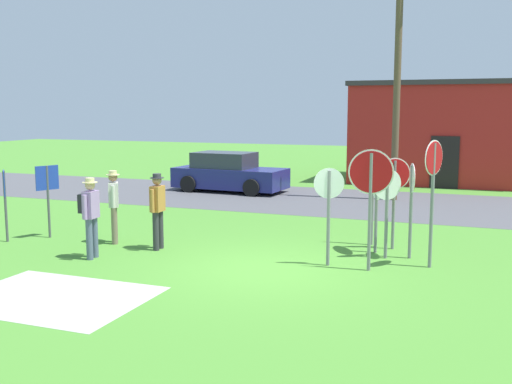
% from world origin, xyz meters
% --- Properties ---
extents(ground_plane, '(80.00, 80.00, 0.00)m').
position_xyz_m(ground_plane, '(0.00, 0.00, 0.00)').
color(ground_plane, '#47842D').
extents(street_asphalt, '(60.00, 6.40, 0.01)m').
position_xyz_m(street_asphalt, '(0.00, 9.24, 0.00)').
color(street_asphalt, '#4C4C51').
rests_on(street_asphalt, ground).
extents(concrete_path, '(3.20, 2.40, 0.01)m').
position_xyz_m(concrete_path, '(-2.73, -2.92, 0.00)').
color(concrete_path, '#ADAAA3').
rests_on(concrete_path, ground).
extents(building_background, '(8.14, 5.16, 4.33)m').
position_xyz_m(building_background, '(2.58, 16.54, 2.17)').
color(building_background, '#B2231E').
rests_on(building_background, ground).
extents(utility_pole, '(1.80, 0.24, 8.35)m').
position_xyz_m(utility_pole, '(1.13, 10.27, 4.36)').
color(utility_pole, brown).
rests_on(utility_pole, ground).
extents(parked_car_on_street, '(4.41, 2.23, 1.51)m').
position_xyz_m(parked_car_on_street, '(-5.17, 10.25, 0.69)').
color(parked_car_on_street, navy).
rests_on(parked_car_on_street, ground).
extents(stop_sign_rear_right, '(0.29, 0.65, 2.57)m').
position_xyz_m(stop_sign_rear_right, '(3.09, 1.36, 1.74)').
color(stop_sign_rear_right, slate).
rests_on(stop_sign_rear_right, ground).
extents(stop_sign_nearest, '(0.19, 0.61, 2.05)m').
position_xyz_m(stop_sign_nearest, '(2.62, 1.98, 1.37)').
color(stop_sign_nearest, slate).
rests_on(stop_sign_nearest, ground).
extents(stop_sign_leaning_right, '(0.66, 0.31, 2.09)m').
position_xyz_m(stop_sign_leaning_right, '(2.16, 2.72, 1.42)').
color(stop_sign_leaning_right, slate).
rests_on(stop_sign_leaning_right, ground).
extents(stop_sign_leaning_left, '(0.88, 0.13, 2.41)m').
position_xyz_m(stop_sign_leaning_left, '(1.98, 0.69, 1.67)').
color(stop_sign_leaning_left, slate).
rests_on(stop_sign_leaning_left, ground).
extents(stop_sign_rear_left, '(0.51, 0.44, 1.93)m').
position_xyz_m(stop_sign_rear_left, '(2.14, 1.80, 1.29)').
color(stop_sign_rear_left, slate).
rests_on(stop_sign_rear_left, ground).
extents(stop_sign_low_front, '(0.69, 0.13, 2.21)m').
position_xyz_m(stop_sign_low_front, '(1.63, 2.97, 1.50)').
color(stop_sign_low_front, slate).
rests_on(stop_sign_low_front, ground).
extents(stop_sign_center_cluster, '(0.40, 0.78, 2.05)m').
position_xyz_m(stop_sign_center_cluster, '(1.85, 2.24, 1.40)').
color(stop_sign_center_cluster, slate).
rests_on(stop_sign_center_cluster, ground).
extents(stop_sign_far_back, '(0.58, 0.25, 2.00)m').
position_xyz_m(stop_sign_far_back, '(1.12, 0.78, 1.33)').
color(stop_sign_far_back, slate).
rests_on(stop_sign_far_back, ground).
extents(person_near_signs, '(0.41, 0.57, 1.74)m').
position_xyz_m(person_near_signs, '(-3.75, -0.45, 1.01)').
color(person_near_signs, '#4C5670').
rests_on(person_near_signs, ground).
extents(person_with_sunhat, '(0.38, 0.49, 1.74)m').
position_xyz_m(person_with_sunhat, '(-4.13, 0.97, 0.98)').
color(person_with_sunhat, '#7A6B56').
rests_on(person_with_sunhat, ground).
extents(person_on_left, '(0.32, 0.57, 1.74)m').
position_xyz_m(person_on_left, '(-2.83, 0.79, 0.98)').
color(person_on_left, '#2D2D33').
rests_on(person_on_left, ground).
extents(info_panel_leftmost, '(0.25, 0.56, 1.80)m').
position_xyz_m(info_panel_leftmost, '(-6.00, 0.93, 1.24)').
color(info_panel_leftmost, '#4C4C51').
rests_on(info_panel_leftmost, ground).
extents(info_panel_middle, '(0.43, 0.45, 1.72)m').
position_xyz_m(info_panel_middle, '(-6.64, 0.19, 1.19)').
color(info_panel_middle, '#4C4C51').
rests_on(info_panel_middle, ground).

